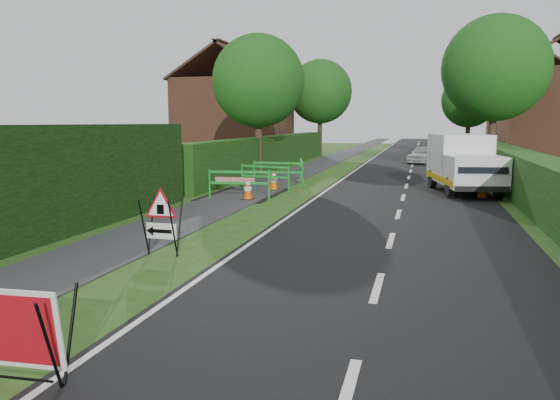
{
  "coord_description": "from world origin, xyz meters",
  "views": [
    {
      "loc": [
        3.12,
        -7.28,
        2.55
      ],
      "look_at": [
        -0.02,
        4.65,
        0.79
      ],
      "focal_mm": 35.0,
      "sensor_mm": 36.0,
      "label": 1
    }
  ],
  "objects_px": {
    "triangle_sign": "(159,217)",
    "red_rect_sign": "(8,330)",
    "works_van": "(463,162)",
    "hatchback_car": "(423,154)"
  },
  "relations": [
    {
      "from": "works_van",
      "to": "triangle_sign",
      "type": "bearing_deg",
      "value": -128.81
    },
    {
      "from": "works_van",
      "to": "hatchback_car",
      "type": "distance_m",
      "value": 14.48
    },
    {
      "from": "red_rect_sign",
      "to": "triangle_sign",
      "type": "bearing_deg",
      "value": 97.49
    },
    {
      "from": "works_van",
      "to": "hatchback_car",
      "type": "bearing_deg",
      "value": 85.04
    },
    {
      "from": "red_rect_sign",
      "to": "hatchback_car",
      "type": "distance_m",
      "value": 31.25
    },
    {
      "from": "triangle_sign",
      "to": "works_van",
      "type": "relative_size",
      "value": 0.23
    },
    {
      "from": "red_rect_sign",
      "to": "works_van",
      "type": "bearing_deg",
      "value": 69.19
    },
    {
      "from": "works_van",
      "to": "hatchback_car",
      "type": "xyz_separation_m",
      "value": [
        -1.42,
        14.4,
        -0.56
      ]
    },
    {
      "from": "red_rect_sign",
      "to": "works_van",
      "type": "height_order",
      "value": "works_van"
    },
    {
      "from": "triangle_sign",
      "to": "red_rect_sign",
      "type": "bearing_deg",
      "value": -78.12
    }
  ]
}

